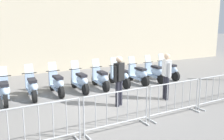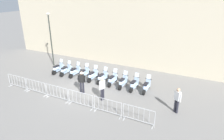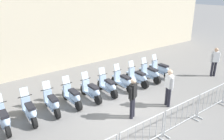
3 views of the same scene
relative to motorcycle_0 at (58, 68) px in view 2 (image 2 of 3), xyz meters
The scene contains 21 objects.
ground_plane 4.82m from the motorcycle_0, 32.16° to the right, with size 120.00×120.00×0.00m, color slate.
motorcycle_0 is the anchor object (origin of this frame).
motorcycle_1 0.96m from the motorcycle_0, ahead, with size 0.66×1.72×1.24m.
motorcycle_2 1.93m from the motorcycle_0, ahead, with size 0.66×1.72×1.24m.
motorcycle_3 2.89m from the motorcycle_0, ahead, with size 0.61×1.72×1.24m.
motorcycle_4 3.86m from the motorcycle_0, ahead, with size 0.60×1.72×1.24m.
motorcycle_5 4.82m from the motorcycle_0, ahead, with size 0.67×1.72×1.24m.
motorcycle_6 5.79m from the motorcycle_0, ahead, with size 0.59×1.72×1.24m.
motorcycle_7 6.75m from the motorcycle_0, ahead, with size 0.59×1.72×1.24m.
motorcycle_8 7.71m from the motorcycle_0, ahead, with size 0.63×1.72×1.24m.
motorcycle_9 8.68m from the motorcycle_0, ahead, with size 0.59×1.72×1.24m.
barrier_segment_0 3.97m from the motorcycle_0, 107.82° to the right, with size 1.94×0.65×1.07m.
barrier_segment_1 4.10m from the motorcycle_0, 78.67° to the right, with size 1.94×0.65×1.07m.
barrier_segment_2 5.12m from the motorcycle_0, 56.50° to the right, with size 1.94×0.65×1.07m.
barrier_segment_3 6.63m from the motorcycle_0, 42.98° to the right, with size 1.94×0.65×1.07m.
barrier_segment_4 8.36m from the motorcycle_0, 34.75° to the right, with size 1.94×0.65×1.07m.
barrier_segment_5 10.20m from the motorcycle_0, 29.41° to the right, with size 1.94×0.65×1.07m.
street_lamp 3.63m from the motorcycle_0, 134.94° to the left, with size 0.36×0.36×5.37m.
officer_near_row_end 4.93m from the motorcycle_0, 34.31° to the right, with size 0.53×0.32×1.73m.
officer_mid_plaza 11.37m from the motorcycle_0, 16.00° to the right, with size 0.45×0.40×1.73m.
officer_by_barriers 6.75m from the motorcycle_0, 28.72° to the right, with size 0.34×0.51×1.73m.
Camera 2 is at (6.55, -11.91, 7.14)m, focal length 31.11 mm.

